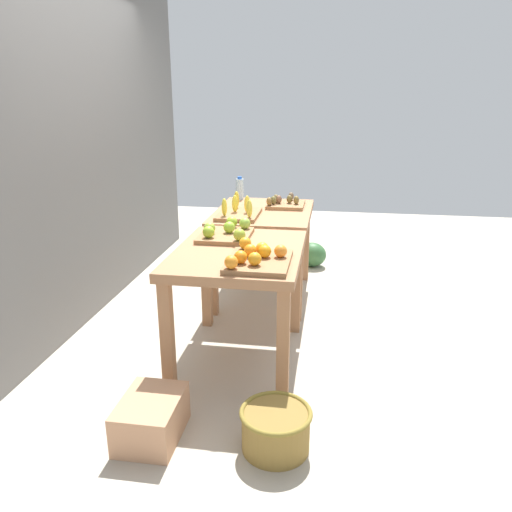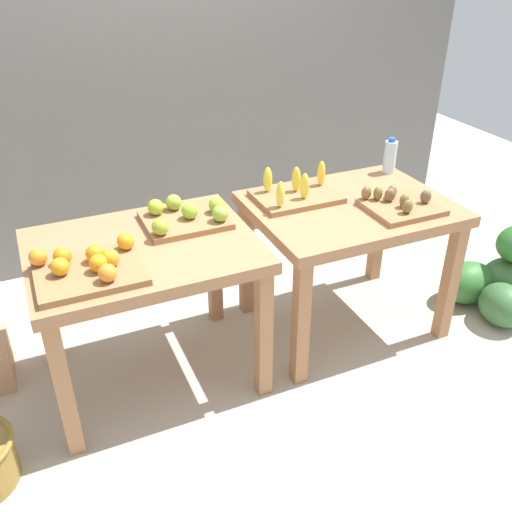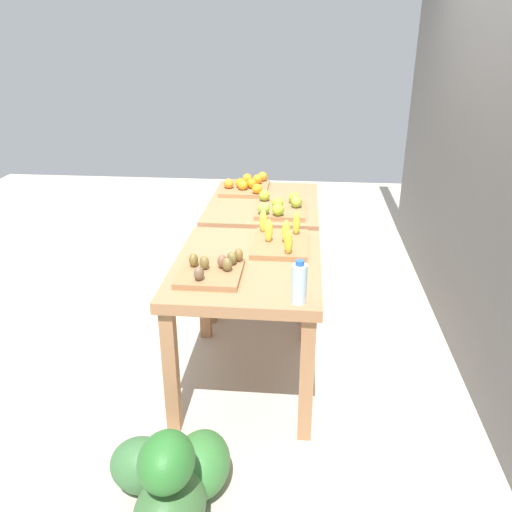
% 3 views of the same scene
% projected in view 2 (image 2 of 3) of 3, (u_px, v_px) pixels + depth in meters
% --- Properties ---
extents(ground_plane, '(8.00, 8.00, 0.00)m').
position_uv_depth(ground_plane, '(254.00, 346.00, 3.16)').
color(ground_plane, '#B7AC9B').
extents(back_wall, '(4.40, 0.12, 3.00)m').
position_uv_depth(back_wall, '(166.00, 28.00, 3.47)').
color(back_wall, slate).
rests_on(back_wall, ground_plane).
extents(display_table_left, '(1.04, 0.80, 0.77)m').
position_uv_depth(display_table_left, '(145.00, 267.00, 2.63)').
color(display_table_left, '#A3704A').
rests_on(display_table_left, ground_plane).
extents(display_table_right, '(1.04, 0.80, 0.77)m').
position_uv_depth(display_table_right, '(349.00, 223.00, 3.02)').
color(display_table_right, '#A3704A').
rests_on(display_table_right, ground_plane).
extents(orange_bin, '(0.45, 0.36, 0.11)m').
position_uv_depth(orange_bin, '(89.00, 267.00, 2.34)').
color(orange_bin, '#956A42').
rests_on(orange_bin, display_table_left).
extents(apple_bin, '(0.42, 0.35, 0.11)m').
position_uv_depth(apple_bin, '(185.00, 216.00, 2.75)').
color(apple_bin, '#956A42').
rests_on(apple_bin, display_table_left).
extents(banana_crate, '(0.44, 0.32, 0.17)m').
position_uv_depth(banana_crate, '(296.00, 193.00, 2.99)').
color(banana_crate, '#956A42').
rests_on(banana_crate, display_table_right).
extents(kiwi_bin, '(0.36, 0.32, 0.10)m').
position_uv_depth(kiwi_bin, '(399.00, 204.00, 2.89)').
color(kiwi_bin, '#956A42').
rests_on(kiwi_bin, display_table_right).
extents(water_bottle, '(0.07, 0.07, 0.21)m').
position_uv_depth(water_bottle, '(390.00, 156.00, 3.30)').
color(water_bottle, silver).
rests_on(water_bottle, display_table_right).
extents(watermelon_pile, '(0.65, 0.57, 0.50)m').
position_uv_depth(watermelon_pile, '(497.00, 280.00, 3.43)').
color(watermelon_pile, '#376232').
rests_on(watermelon_pile, ground_plane).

